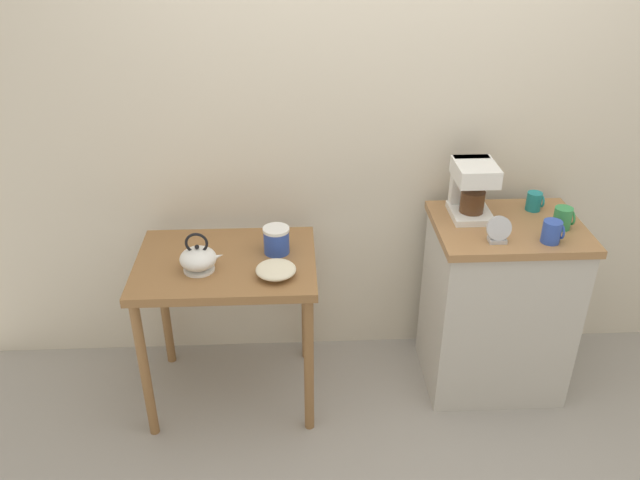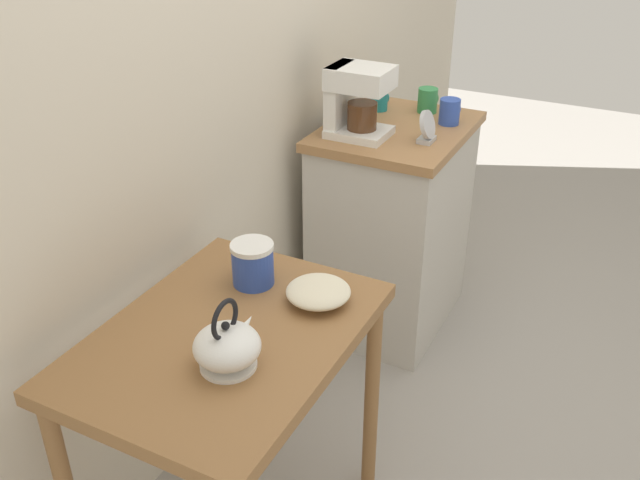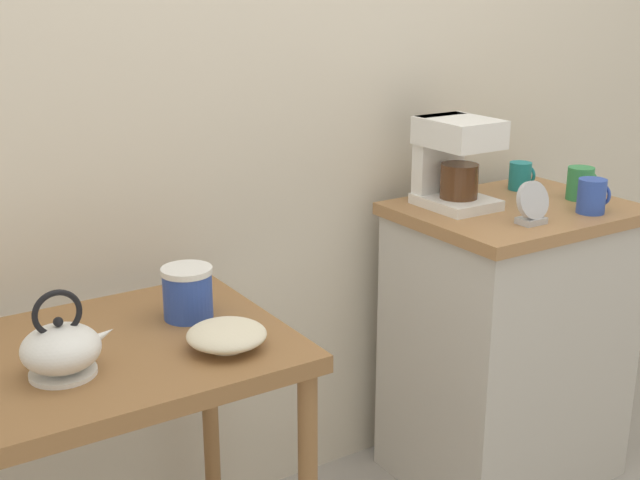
{
  "view_description": "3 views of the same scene",
  "coord_description": "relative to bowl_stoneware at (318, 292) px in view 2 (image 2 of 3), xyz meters",
  "views": [
    {
      "loc": [
        -0.41,
        -2.46,
        2.23
      ],
      "look_at": [
        -0.3,
        -0.05,
        0.88
      ],
      "focal_mm": 36.0,
      "sensor_mm": 36.0,
      "label": 1
    },
    {
      "loc": [
        -1.86,
        -0.86,
        1.81
      ],
      "look_at": [
        -0.24,
        -0.03,
        0.8
      ],
      "focal_mm": 39.3,
      "sensor_mm": 36.0,
      "label": 2
    },
    {
      "loc": [
        -1.19,
        -1.63,
        1.52
      ],
      "look_at": [
        -0.14,
        0.01,
        0.91
      ],
      "focal_mm": 46.55,
      "sensor_mm": 36.0,
      "label": 3
    }
  ],
  "objects": [
    {
      "name": "ground_plane",
      "position": [
        0.49,
        0.15,
        -0.8
      ],
      "size": [
        8.0,
        8.0,
        0.0
      ],
      "primitive_type": "plane",
      "color": "gray"
    },
    {
      "name": "canister_enamel",
      "position": [
        0.0,
        0.2,
        0.03
      ],
      "size": [
        0.12,
        0.12,
        0.12
      ],
      "color": "#2D4CAD",
      "rests_on": "wooden_table"
    },
    {
      "name": "coffee_maker",
      "position": [
        0.89,
        0.31,
        0.23
      ],
      "size": [
        0.18,
        0.22,
        0.26
      ],
      "color": "white",
      "rests_on": "kitchen_counter"
    },
    {
      "name": "table_clock",
      "position": [
        0.95,
        0.04,
        0.14
      ],
      "size": [
        0.11,
        0.05,
        0.12
      ],
      "color": "#B2B5BA",
      "rests_on": "kitchen_counter"
    },
    {
      "name": "mug_tall_green",
      "position": [
        1.27,
        0.15,
        0.14
      ],
      "size": [
        0.09,
        0.08,
        0.1
      ],
      "color": "#338C4C",
      "rests_on": "kitchen_counter"
    },
    {
      "name": "bowl_stoneware",
      "position": [
        0.0,
        0.0,
        0.0
      ],
      "size": [
        0.17,
        0.17,
        0.06
      ],
      "color": "beige",
      "rests_on": "wooden_table"
    },
    {
      "name": "wooden_table",
      "position": [
        -0.23,
        0.14,
        -0.14
      ],
      "size": [
        0.8,
        0.59,
        0.77
      ],
      "color": "olive",
      "rests_on": "ground_plane"
    },
    {
      "name": "kitchen_counter",
      "position": [
        1.05,
        0.2,
        -0.35
      ],
      "size": [
        0.67,
        0.52,
        0.88
      ],
      "color": "#BCB7AD",
      "rests_on": "ground_plane"
    },
    {
      "name": "teakettle",
      "position": [
        -0.33,
        0.06,
        0.03
      ],
      "size": [
        0.19,
        0.16,
        0.18
      ],
      "color": "white",
      "rests_on": "wooden_table"
    },
    {
      "name": "mug_blue",
      "position": [
        1.18,
        0.03,
        0.14
      ],
      "size": [
        0.09,
        0.08,
        0.1
      ],
      "color": "#2D4CAD",
      "rests_on": "kitchen_counter"
    },
    {
      "name": "mug_dark_teal",
      "position": [
        1.21,
        0.34,
        0.13
      ],
      "size": [
        0.08,
        0.07,
        0.09
      ],
      "color": "teal",
      "rests_on": "kitchen_counter"
    }
  ]
}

